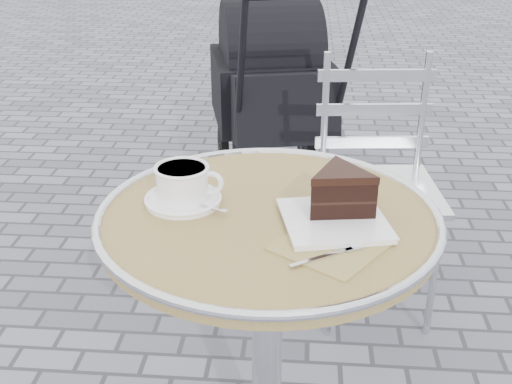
# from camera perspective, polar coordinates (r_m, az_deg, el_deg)

# --- Properties ---
(cafe_table) EXTENTS (0.72, 0.72, 0.74)m
(cafe_table) POSITION_cam_1_polar(r_m,az_deg,el_deg) (1.41, 1.04, -7.86)
(cafe_table) COLOR silver
(cafe_table) RESTS_ON ground
(cappuccino_set) EXTENTS (0.18, 0.16, 0.08)m
(cappuccino_set) POSITION_cam_1_polar(r_m,az_deg,el_deg) (1.37, -6.46, 0.46)
(cappuccino_set) COLOR white
(cappuccino_set) RESTS_ON cafe_table
(cake_plate_set) EXTENTS (0.25, 0.34, 0.11)m
(cake_plate_set) POSITION_cam_1_polar(r_m,az_deg,el_deg) (1.29, 7.41, -0.55)
(cake_plate_set) COLOR #967E52
(cake_plate_set) RESTS_ON cafe_table
(bistro_chair) EXTENTS (0.42, 0.42, 0.86)m
(bistro_chair) POSITION_cam_1_polar(r_m,az_deg,el_deg) (2.18, 10.53, 3.23)
(bistro_chair) COLOR silver
(bistro_chair) RESTS_ON ground
(baby_stroller) EXTENTS (0.66, 1.07, 1.04)m
(baby_stroller) POSITION_cam_1_polar(r_m,az_deg,el_deg) (2.91, 1.58, 7.96)
(baby_stroller) COLOR black
(baby_stroller) RESTS_ON ground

